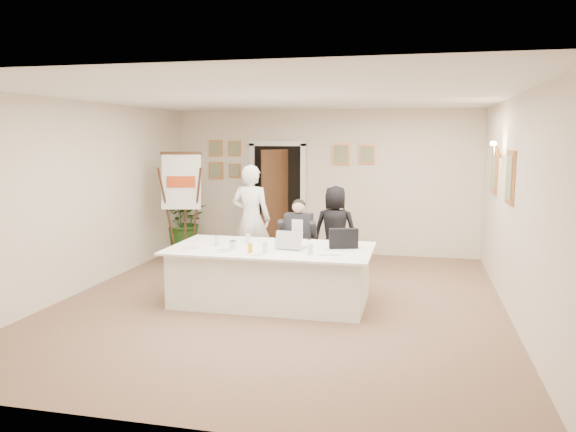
% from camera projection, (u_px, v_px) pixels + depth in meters
% --- Properties ---
extents(floor, '(7.00, 7.00, 0.00)m').
position_uv_depth(floor, '(281.00, 302.00, 7.80)').
color(floor, brown).
rests_on(floor, ground).
extents(ceiling, '(6.00, 7.00, 0.02)m').
position_uv_depth(ceiling, '(280.00, 97.00, 7.41)').
color(ceiling, white).
rests_on(ceiling, wall_back).
extents(wall_back, '(6.00, 0.10, 2.80)m').
position_uv_depth(wall_back, '(323.00, 182.00, 10.98)').
color(wall_back, beige).
rests_on(wall_back, floor).
extents(wall_front, '(6.00, 0.10, 2.80)m').
position_uv_depth(wall_front, '(170.00, 253.00, 4.23)').
color(wall_front, beige).
rests_on(wall_front, floor).
extents(wall_left, '(0.10, 7.00, 2.80)m').
position_uv_depth(wall_left, '(83.00, 197.00, 8.27)').
color(wall_left, beige).
rests_on(wall_left, floor).
extents(wall_right, '(0.10, 7.00, 2.80)m').
position_uv_depth(wall_right, '(516.00, 208.00, 6.94)').
color(wall_right, beige).
rests_on(wall_right, floor).
extents(doorway, '(1.14, 0.86, 2.20)m').
position_uv_depth(doorway, '(277.00, 200.00, 11.06)').
color(doorway, black).
rests_on(doorway, floor).
extents(pictures_back_wall, '(3.40, 0.06, 0.80)m').
position_uv_depth(pictures_back_wall, '(283.00, 159.00, 11.07)').
color(pictures_back_wall, '#BE7C41').
rests_on(pictures_back_wall, wall_back).
extents(pictures_right_wall, '(0.06, 2.20, 0.80)m').
position_uv_depth(pictures_right_wall, '(501.00, 174.00, 8.05)').
color(pictures_right_wall, '#BE7C41').
rests_on(pictures_right_wall, wall_right).
extents(wall_sconce, '(0.20, 0.30, 0.24)m').
position_uv_depth(wall_sconce, '(497.00, 149.00, 8.02)').
color(wall_sconce, gold).
rests_on(wall_sconce, wall_right).
extents(conference_table, '(2.75, 1.47, 0.78)m').
position_uv_depth(conference_table, '(271.00, 275.00, 7.72)').
color(conference_table, silver).
rests_on(conference_table, floor).
extents(seated_man, '(0.60, 0.63, 1.34)m').
position_uv_depth(seated_man, '(298.00, 241.00, 8.69)').
color(seated_man, black).
rests_on(seated_man, floor).
extents(flip_chart, '(0.71, 0.52, 1.98)m').
position_uv_depth(flip_chart, '(183.00, 214.00, 10.05)').
color(flip_chart, '#371C11').
rests_on(flip_chart, floor).
extents(standing_man, '(0.68, 0.46, 1.82)m').
position_uv_depth(standing_man, '(251.00, 219.00, 9.42)').
color(standing_man, white).
rests_on(standing_man, floor).
extents(standing_woman, '(0.74, 0.49, 1.48)m').
position_uv_depth(standing_woman, '(335.00, 230.00, 9.30)').
color(standing_woman, black).
rests_on(standing_woman, floor).
extents(potted_palm, '(1.13, 1.00, 1.17)m').
position_uv_depth(potted_palm, '(184.00, 221.00, 11.43)').
color(potted_palm, '#28561C').
rests_on(potted_palm, floor).
extents(laptop, '(0.42, 0.43, 0.28)m').
position_uv_depth(laptop, '(291.00, 238.00, 7.58)').
color(laptop, '#B7BABC').
rests_on(laptop, conference_table).
extents(laptop_bag, '(0.40, 0.21, 0.27)m').
position_uv_depth(laptop_bag, '(344.00, 238.00, 7.58)').
color(laptop_bag, black).
rests_on(laptop_bag, conference_table).
extents(paper_stack, '(0.29, 0.22, 0.03)m').
position_uv_depth(paper_stack, '(330.00, 253.00, 7.20)').
color(paper_stack, white).
rests_on(paper_stack, conference_table).
extents(plate_left, '(0.25, 0.25, 0.01)m').
position_uv_depth(plate_left, '(191.00, 248.00, 7.61)').
color(plate_left, white).
rests_on(plate_left, conference_table).
extents(plate_mid, '(0.28, 0.28, 0.01)m').
position_uv_depth(plate_mid, '(224.00, 251.00, 7.39)').
color(plate_mid, white).
rests_on(plate_mid, conference_table).
extents(plate_near, '(0.22, 0.22, 0.01)m').
position_uv_depth(plate_near, '(257.00, 254.00, 7.18)').
color(plate_near, white).
rests_on(plate_near, conference_table).
extents(glass_a, '(0.08, 0.08, 0.14)m').
position_uv_depth(glass_a, '(217.00, 241.00, 7.77)').
color(glass_a, silver).
rests_on(glass_a, conference_table).
extents(glass_b, '(0.08, 0.08, 0.14)m').
position_uv_depth(glass_b, '(265.00, 248.00, 7.28)').
color(glass_b, silver).
rests_on(glass_b, conference_table).
extents(glass_c, '(0.09, 0.09, 0.14)m').
position_uv_depth(glass_c, '(310.00, 249.00, 7.18)').
color(glass_c, silver).
rests_on(glass_c, conference_table).
extents(glass_d, '(0.07, 0.07, 0.14)m').
position_uv_depth(glass_d, '(248.00, 239.00, 7.92)').
color(glass_d, silver).
rests_on(glass_d, conference_table).
extents(oj_glass, '(0.07, 0.07, 0.13)m').
position_uv_depth(oj_glass, '(250.00, 248.00, 7.28)').
color(oj_glass, gold).
rests_on(oj_glass, conference_table).
extents(steel_jug, '(0.12, 0.12, 0.11)m').
position_uv_depth(steel_jug, '(233.00, 245.00, 7.57)').
color(steel_jug, silver).
rests_on(steel_jug, conference_table).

